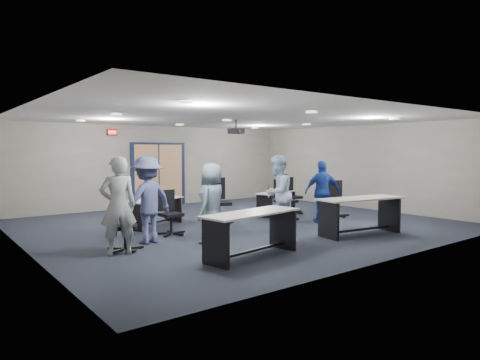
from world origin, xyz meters
TOP-DOWN VIEW (x-y plane):
  - floor at (0.00, 0.00)m, footprint 10.00×10.00m
  - back_wall at (0.00, 4.50)m, footprint 10.00×0.04m
  - front_wall at (0.00, -4.50)m, footprint 10.00×0.04m
  - left_wall at (-5.00, 0.00)m, footprint 0.04×9.00m
  - right_wall at (5.00, 0.00)m, footprint 0.04×9.00m
  - ceiling at (0.00, 0.00)m, footprint 10.00×9.00m
  - double_door at (0.00, 4.46)m, footprint 2.00×0.07m
  - exit_sign at (-1.60, 4.44)m, footprint 0.32×0.07m
  - ceiling_projector at (0.30, 0.50)m, footprint 0.35×0.32m
  - ceiling_can_lights at (0.00, 0.25)m, footprint 6.24×5.74m
  - table_front_left at (-1.90, -2.88)m, footprint 2.05×0.95m
  - table_front_right at (1.30, -2.79)m, footprint 2.13×1.00m
  - table_back_left at (-1.88, 0.99)m, footprint 1.77×1.18m
  - table_back_right at (1.86, 0.59)m, footprint 1.73×1.08m
  - chair_back_a at (-2.08, -0.24)m, footprint 0.64×0.64m
  - chair_back_b at (-0.46, 0.21)m, footprint 0.91×0.91m
  - chair_back_c at (1.45, -0.24)m, footprint 0.72×0.72m
  - chair_back_d at (2.34, 0.44)m, footprint 0.72×0.72m
  - chair_loose_left at (-3.49, -1.05)m, footprint 0.83×0.83m
  - chair_loose_right at (2.95, -0.78)m, footprint 0.88×0.88m
  - person_gray at (-3.70, -1.28)m, footprint 0.73×0.57m
  - person_plaid at (-1.82, -1.51)m, footprint 0.95×0.85m
  - person_lightblue at (0.12, -1.34)m, footprint 1.03×0.91m
  - person_navy at (1.84, -1.20)m, footprint 1.03×0.80m
  - person_back at (-2.86, -0.70)m, footprint 1.25×0.87m

SIDE VIEW (x-z plane):
  - floor at x=0.00m, z-range 0.00..0.00m
  - table_back_right at x=1.86m, z-range 0.01..0.92m
  - table_back_left at x=-1.88m, z-range 0.13..0.81m
  - chair_loose_left at x=-3.49m, z-range 0.00..0.98m
  - chair_back_a at x=-2.08m, z-range 0.00..1.00m
  - chair_loose_right at x=2.95m, z-range 0.00..1.03m
  - chair_back_d at x=2.34m, z-range 0.00..1.07m
  - chair_back_c at x=1.45m, z-range 0.00..1.09m
  - table_front_left at x=-1.90m, z-range 0.15..0.95m
  - table_front_right at x=1.30m, z-range 0.15..0.98m
  - chair_back_b at x=-0.46m, z-range 0.00..1.18m
  - person_navy at x=1.84m, z-range 0.00..1.62m
  - person_plaid at x=-1.82m, z-range 0.00..1.64m
  - person_back at x=-2.86m, z-range 0.00..1.77m
  - person_lightblue at x=0.12m, z-range 0.00..1.78m
  - person_gray at x=-3.70m, z-range 0.00..1.78m
  - double_door at x=0.00m, z-range -0.05..2.15m
  - back_wall at x=0.00m, z-range 0.00..2.70m
  - front_wall at x=0.00m, z-range 0.00..2.70m
  - left_wall at x=-5.00m, z-range 0.00..2.70m
  - right_wall at x=5.00m, z-range 0.00..2.70m
  - ceiling_projector at x=0.30m, z-range 2.22..2.59m
  - exit_sign at x=-1.60m, z-range 2.36..2.54m
  - ceiling_can_lights at x=0.00m, z-range 2.66..2.68m
  - ceiling at x=0.00m, z-range 2.68..2.72m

